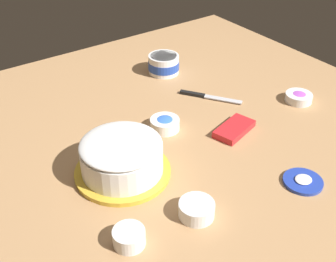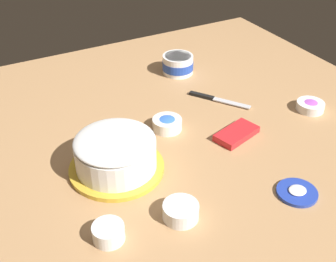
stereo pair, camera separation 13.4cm
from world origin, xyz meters
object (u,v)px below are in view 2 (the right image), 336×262
frosted_cake (116,154)px  frosting_tub (178,64)px  spreading_knife (214,99)px  sprinkle_bowl_rainbow (310,106)px  sprinkle_bowl_green (181,211)px  sprinkle_bowl_yellow (108,232)px  candy_box_lower (236,134)px  sprinkle_bowl_blue (167,123)px  frosting_tub_lid (297,192)px

frosted_cake → frosting_tub: bearing=-135.4°
spreading_knife → sprinkle_bowl_rainbow: bearing=140.2°
spreading_knife → sprinkle_bowl_green: sprinkle_bowl_green is taller
sprinkle_bowl_rainbow → sprinkle_bowl_yellow: size_ratio=1.23×
frosting_tub → sprinkle_bowl_yellow: (0.58, 0.68, -0.02)m
sprinkle_bowl_yellow → candy_box_lower: (-0.52, -0.20, -0.01)m
frosting_tub → sprinkle_bowl_yellow: frosting_tub is taller
sprinkle_bowl_yellow → sprinkle_bowl_green: size_ratio=0.85×
frosted_cake → sprinkle_bowl_rainbow: frosted_cake is taller
spreading_knife → sprinkle_bowl_green: (0.40, 0.45, 0.02)m
sprinkle_bowl_yellow → sprinkle_bowl_blue: same height
sprinkle_bowl_rainbow → sprinkle_bowl_yellow: 0.87m
frosting_tub_lid → sprinkle_bowl_yellow: sprinkle_bowl_yellow is taller
frosted_cake → spreading_knife: frosted_cake is taller
frosted_cake → sprinkle_bowl_rainbow: bearing=178.4°
frosted_cake → sprinkle_bowl_green: size_ratio=2.98×
frosting_tub → sprinkle_bowl_rainbow: (-0.27, 0.47, -0.02)m
frosting_tub → frosting_tub_lid: frosting_tub is taller
frosting_tub → sprinkle_bowl_blue: (0.23, 0.34, -0.02)m
spreading_knife → sprinkle_bowl_yellow: sprinkle_bowl_yellow is taller
sprinkle_bowl_yellow → sprinkle_bowl_blue: (-0.35, -0.35, -0.00)m
frosting_tub_lid → sprinkle_bowl_yellow: 0.52m
frosted_cake → frosting_tub: (-0.46, -0.45, -0.02)m
sprinkle_bowl_yellow → frosting_tub: bearing=-130.2°
sprinkle_bowl_rainbow → sprinkle_bowl_green: size_ratio=1.05×
sprinkle_bowl_green → candy_box_lower: sprinkle_bowl_green is taller
sprinkle_bowl_green → sprinkle_bowl_blue: size_ratio=0.95×
frosting_tub_lid → sprinkle_bowl_rainbow: bearing=-138.0°
frosting_tub → sprinkle_bowl_green: size_ratio=1.36×
sprinkle_bowl_rainbow → candy_box_lower: 0.33m
sprinkle_bowl_blue → frosting_tub: bearing=-124.4°
sprinkle_bowl_green → sprinkle_bowl_blue: 0.40m
spreading_knife → sprinkle_bowl_blue: bearing=19.1°
frosting_tub_lid → sprinkle_bowl_blue: bearing=-70.0°
frosting_tub → spreading_knife: (-0.01, 0.26, -0.03)m
spreading_knife → candy_box_lower: bearing=74.4°
frosting_tub_lid → candy_box_lower: bearing=-92.7°
candy_box_lower → frosted_cake: bearing=-20.1°
frosting_tub_lid → candy_box_lower: size_ratio=0.75×
frosted_cake → frosting_tub_lid: 0.51m
spreading_knife → sprinkle_bowl_blue: (0.24, 0.08, 0.02)m
sprinkle_bowl_blue → frosting_tub_lid: bearing=110.0°
sprinkle_bowl_green → sprinkle_bowl_blue: (-0.16, -0.37, 0.00)m
frosting_tub → sprinkle_bowl_blue: size_ratio=1.29×
candy_box_lower → frosting_tub: bearing=-112.4°
sprinkle_bowl_yellow → sprinkle_bowl_blue: bearing=-135.0°
spreading_knife → frosted_cake: bearing=22.9°
sprinkle_bowl_rainbow → spreading_knife: bearing=-39.8°
spreading_knife → frosting_tub_lid: bearing=81.5°
frosting_tub → sprinkle_bowl_green: (0.39, 0.71, -0.02)m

